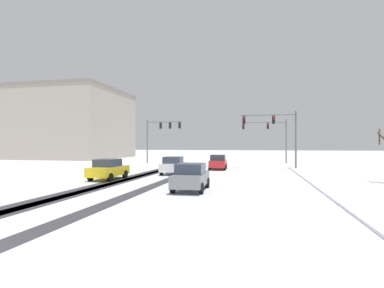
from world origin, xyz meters
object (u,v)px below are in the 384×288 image
object	(u,v)px
traffic_signal_far_right	(270,132)
car_grey_fourth	(191,177)
traffic_signal_near_right	(276,128)
traffic_signal_far_left	(161,131)
car_white_second	(173,165)
car_yellow_cab_third	(108,169)
car_red_lead	(218,162)
office_building_far_left_block	(54,124)

from	to	relation	value
traffic_signal_far_right	car_grey_fourth	world-z (taller)	traffic_signal_far_right
traffic_signal_near_right	traffic_signal_far_right	size ratio (longest dim) A/B	0.97
traffic_signal_far_left	car_white_second	world-z (taller)	traffic_signal_far_left
car_yellow_cab_third	traffic_signal_far_left	bearing A→B (deg)	96.82
traffic_signal_near_right	traffic_signal_far_left	bearing A→B (deg)	153.85
car_white_second	car_grey_fourth	bearing A→B (deg)	-68.89
traffic_signal_far_left	car_white_second	size ratio (longest dim) A/B	1.56
car_red_lead	car_yellow_cab_third	bearing A→B (deg)	-121.57
car_white_second	car_grey_fourth	size ratio (longest dim) A/B	1.00
traffic_signal_near_right	traffic_signal_far_right	world-z (taller)	same
traffic_signal_far_left	office_building_far_left_block	world-z (taller)	office_building_far_left_block
traffic_signal_near_right	office_building_far_left_block	world-z (taller)	office_building_far_left_block
traffic_signal_far_right	car_yellow_cab_third	world-z (taller)	traffic_signal_far_right
office_building_far_left_block	car_yellow_cab_third	bearing A→B (deg)	-49.23
traffic_signal_near_right	car_yellow_cab_third	size ratio (longest dim) A/B	1.57
traffic_signal_far_left	office_building_far_left_block	xyz separation A→B (m)	(-27.54, 13.35, 2.20)
traffic_signal_far_left	traffic_signal_far_right	world-z (taller)	same
car_grey_fourth	office_building_far_left_block	world-z (taller)	office_building_far_left_block
traffic_signal_far_right	car_red_lead	world-z (taller)	traffic_signal_far_right
car_yellow_cab_third	car_grey_fourth	size ratio (longest dim) A/B	1.00
car_red_lead	office_building_far_left_block	world-z (taller)	office_building_far_left_block
traffic_signal_far_right	car_grey_fourth	size ratio (longest dim) A/B	1.62
car_yellow_cab_third	car_grey_fourth	bearing A→B (deg)	-29.88
traffic_signal_far_right	car_red_lead	distance (m)	15.72
car_red_lead	car_yellow_cab_third	size ratio (longest dim) A/B	1.01
car_red_lead	car_yellow_cab_third	distance (m)	13.71
traffic_signal_near_right	traffic_signal_far_right	bearing A→B (deg)	91.13
traffic_signal_near_right	car_yellow_cab_third	distance (m)	19.61
car_grey_fourth	office_building_far_left_block	size ratio (longest dim) A/B	0.15
traffic_signal_far_left	car_red_lead	world-z (taller)	traffic_signal_far_left
car_yellow_cab_third	car_grey_fourth	xyz separation A→B (m)	(7.56, -4.35, 0.00)
traffic_signal_near_right	car_white_second	xyz separation A→B (m)	(-9.70, -8.33, -3.83)
car_white_second	traffic_signal_near_right	bearing A→B (deg)	40.66
car_white_second	car_yellow_cab_third	bearing A→B (deg)	-125.55
car_red_lead	car_white_second	distance (m)	7.17
traffic_signal_far_left	car_red_lead	size ratio (longest dim) A/B	1.55
traffic_signal_far_left	car_grey_fourth	size ratio (longest dim) A/B	1.57
traffic_signal_far_left	car_grey_fourth	world-z (taller)	traffic_signal_far_left
traffic_signal_far_left	car_red_lead	distance (m)	14.46
car_red_lead	office_building_far_left_block	bearing A→B (deg)	148.06
traffic_signal_near_right	car_grey_fourth	world-z (taller)	traffic_signal_near_right
car_white_second	car_yellow_cab_third	distance (m)	6.57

